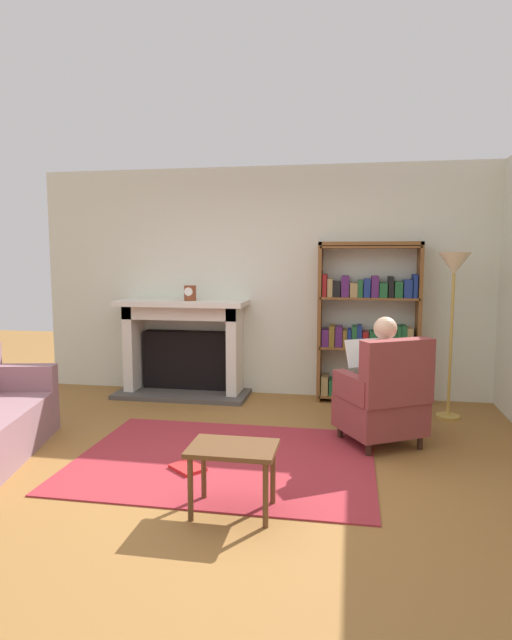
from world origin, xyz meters
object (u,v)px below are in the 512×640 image
object	(u,v)px
fireplace	(184,345)
side_table	(233,457)
floor_lamp	(454,278)
bookshelf	(368,328)
armchair_reading	(384,399)
mantel_clock	(190,293)
seated_reader	(378,374)

from	to	relation	value
fireplace	side_table	xyz separation A→B (m)	(1.23, -2.87, -0.22)
floor_lamp	side_table	bearing A→B (deg)	-125.92
bookshelf	armchair_reading	world-z (taller)	bookshelf
bookshelf	armchair_reading	xyz separation A→B (m)	(0.11, -1.47, -0.43)
fireplace	floor_lamp	size ratio (longest dim) A/B	0.93
fireplace	bookshelf	distance (m)	2.17
mantel_clock	armchair_reading	distance (m)	2.66
fireplace	floor_lamp	bearing A→B (deg)	-9.05
side_table	fireplace	bearing A→B (deg)	113.28
side_table	seated_reader	bearing A→B (deg)	57.62
armchair_reading	fireplace	bearing A→B (deg)	-62.51
seated_reader	floor_lamp	world-z (taller)	floor_lamp
fireplace	armchair_reading	distance (m)	2.69
fireplace	side_table	world-z (taller)	fireplace
fireplace	armchair_reading	size ratio (longest dim) A/B	1.62
fireplace	seated_reader	world-z (taller)	fireplace
armchair_reading	mantel_clock	bearing A→B (deg)	-61.91
mantel_clock	side_table	bearing A→B (deg)	-67.91
fireplace	mantel_clock	size ratio (longest dim) A/B	8.91
fireplace	side_table	size ratio (longest dim) A/B	2.81
mantel_clock	floor_lamp	world-z (taller)	floor_lamp
armchair_reading	floor_lamp	xyz separation A→B (m)	(0.70, 0.96, 1.01)
bookshelf	floor_lamp	bearing A→B (deg)	-32.00
fireplace	mantel_clock	world-z (taller)	mantel_clock
fireplace	bookshelf	size ratio (longest dim) A/B	0.87
mantel_clock	bookshelf	bearing A→B (deg)	3.79
seated_reader	side_table	distance (m)	1.83
fireplace	bookshelf	bearing A→B (deg)	0.88
fireplace	mantel_clock	bearing A→B (deg)	-42.57
mantel_clock	seated_reader	size ratio (longest dim) A/B	0.15
seated_reader	armchair_reading	bearing A→B (deg)	90.00
armchair_reading	side_table	size ratio (longest dim) A/B	1.73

